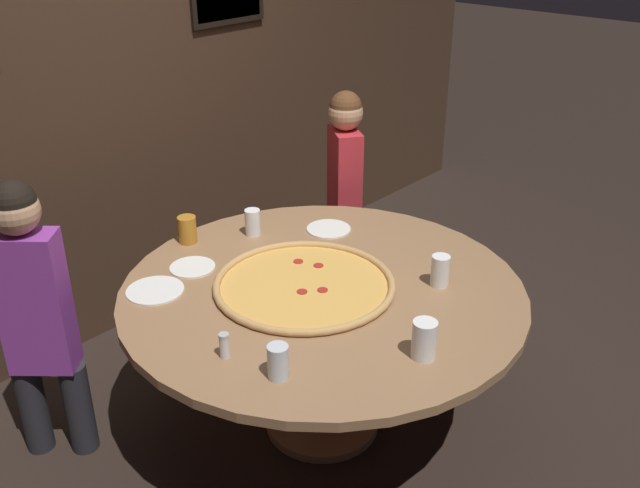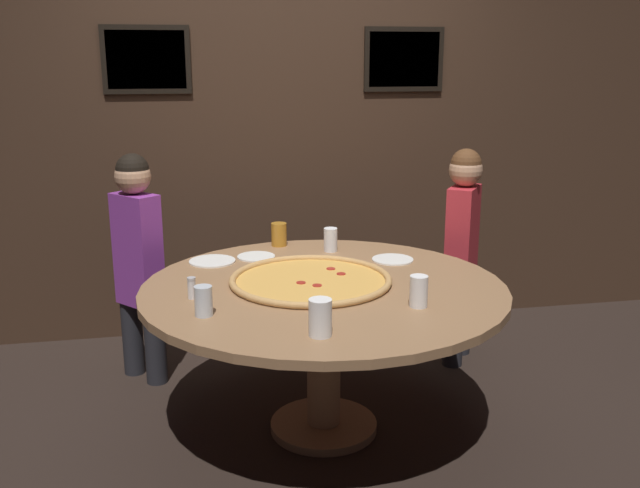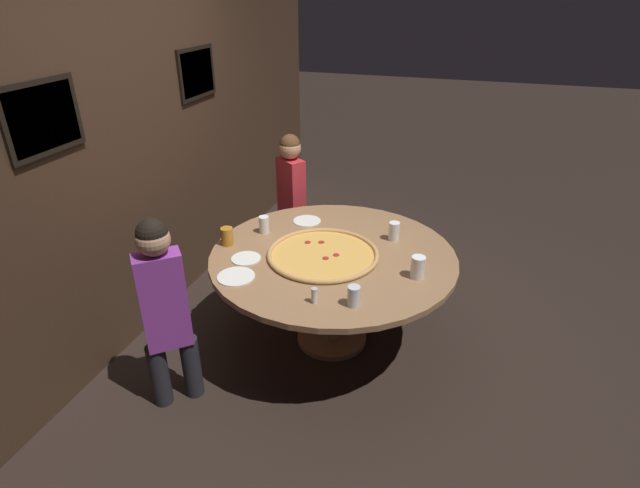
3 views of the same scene
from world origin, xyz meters
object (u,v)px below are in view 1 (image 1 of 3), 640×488
at_px(drink_cup_beside_pizza, 440,271).
at_px(diner_side_right, 344,187).
at_px(giant_pizza, 304,284).
at_px(drink_cup_far_left, 278,362).
at_px(drink_cup_near_right, 187,230).
at_px(drink_cup_centre_back, 424,340).
at_px(drink_cup_near_left, 253,222).
at_px(dining_table, 323,311).
at_px(white_plate_beside_cup, 329,229).
at_px(white_plate_far_back, 192,267).
at_px(white_plate_right_side, 155,290).
at_px(diner_far_right, 35,308).
at_px(condiment_shaker, 224,345).

xyz_separation_m(drink_cup_beside_pizza, diner_side_right, (0.61, 1.03, -0.09)).
xyz_separation_m(giant_pizza, drink_cup_far_left, (-0.51, -0.35, 0.05)).
distance_m(drink_cup_near_right, drink_cup_centre_back, 1.35).
bearing_deg(drink_cup_far_left, drink_cup_near_left, 50.85).
height_order(dining_table, drink_cup_far_left, drink_cup_far_left).
height_order(drink_cup_far_left, white_plate_beside_cup, drink_cup_far_left).
relative_size(drink_cup_centre_back, white_plate_beside_cup, 0.68).
bearing_deg(white_plate_far_back, white_plate_beside_cup, -15.45).
height_order(drink_cup_near_right, white_plate_right_side, drink_cup_near_right).
bearing_deg(white_plate_right_side, giant_pizza, -45.08).
height_order(drink_cup_near_right, white_plate_beside_cup, drink_cup_near_right).
bearing_deg(diner_side_right, white_plate_beside_cup, -21.95).
height_order(drink_cup_near_left, diner_side_right, diner_side_right).
height_order(giant_pizza, drink_cup_near_left, drink_cup_near_left).
relative_size(drink_cup_beside_pizza, diner_side_right, 0.11).
bearing_deg(white_plate_far_back, diner_side_right, 6.57).
xyz_separation_m(dining_table, white_plate_right_side, (-0.49, 0.50, 0.12)).
bearing_deg(drink_cup_far_left, diner_side_right, 32.67).
bearing_deg(diner_far_right, drink_cup_centre_back, 167.58).
height_order(drink_cup_far_left, diner_side_right, diner_side_right).
bearing_deg(drink_cup_near_left, dining_table, -104.71).
bearing_deg(white_plate_beside_cup, white_plate_far_back, 164.55).
bearing_deg(condiment_shaker, white_plate_far_back, 60.28).
distance_m(giant_pizza, drink_cup_far_left, 0.62).
bearing_deg(giant_pizza, drink_cup_near_left, 68.68).
xyz_separation_m(drink_cup_near_left, drink_cup_beside_pizza, (0.19, -0.94, 0.00)).
xyz_separation_m(giant_pizza, drink_cup_near_right, (-0.05, 0.70, 0.05)).
relative_size(drink_cup_centre_back, white_plate_far_back, 0.73).
bearing_deg(white_plate_beside_cup, drink_cup_centre_back, -121.10).
relative_size(drink_cup_centre_back, diner_far_right, 0.11).
height_order(white_plate_right_side, condiment_shaker, condiment_shaker).
relative_size(drink_cup_near_right, drink_cup_centre_back, 0.88).
relative_size(dining_table, white_plate_beside_cup, 7.87).
height_order(white_plate_beside_cup, diner_side_right, diner_side_right).
bearing_deg(condiment_shaker, drink_cup_near_left, 40.72).
bearing_deg(dining_table, drink_cup_near_left, 75.29).
xyz_separation_m(dining_table, white_plate_beside_cup, (0.44, 0.35, 0.12)).
xyz_separation_m(drink_cup_near_left, white_plate_far_back, (-0.41, -0.05, -0.06)).
xyz_separation_m(white_plate_far_back, white_plate_beside_cup, (0.69, -0.19, 0.00)).
distance_m(drink_cup_far_left, condiment_shaker, 0.23).
xyz_separation_m(white_plate_right_side, white_plate_far_back, (0.23, 0.04, 0.00)).
xyz_separation_m(drink_cup_centre_back, diner_side_right, (1.09, 1.27, -0.09)).
bearing_deg(drink_cup_near_left, white_plate_beside_cup, -40.19).
height_order(drink_cup_far_left, drink_cup_near_right, drink_cup_near_right).
xyz_separation_m(dining_table, drink_cup_far_left, (-0.56, -0.29, 0.18)).
bearing_deg(diner_far_right, white_plate_far_back, -151.49).
xyz_separation_m(drink_cup_centre_back, diner_far_right, (-0.75, 1.36, -0.09)).
xyz_separation_m(drink_cup_near_left, white_plate_right_side, (-0.64, -0.09, -0.06)).
bearing_deg(drink_cup_near_right, drink_cup_beside_pizza, -68.15).
bearing_deg(diner_far_right, white_plate_right_side, -166.12).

